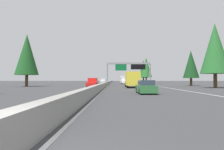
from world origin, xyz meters
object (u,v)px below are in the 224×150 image
at_px(oncoming_far, 103,81).
at_px(conifer_right_near, 215,48).
at_px(box_truck_distant_b, 132,79).
at_px(sedan_mid_right, 132,82).
at_px(conifer_left_near, 27,55).
at_px(sign_gantry_overhead, 129,67).
at_px(sedan_far_center, 128,81).
at_px(pickup_mid_center, 124,81).
at_px(bus_near_right, 123,79).
at_px(sedan_near_center, 146,87).
at_px(conifer_right_distant, 143,69).
at_px(oncoming_near, 92,83).
at_px(conifer_right_far, 146,67).
at_px(conifer_right_mid, 191,64).

xyz_separation_m(oncoming_far, conifer_right_near, (-40.87, -23.17, 6.38)).
relative_size(box_truck_distant_b, sedan_mid_right, 1.93).
bearing_deg(conifer_left_near, box_truck_distant_b, -103.50).
distance_m(sign_gantry_overhead, sedan_far_center, 51.74).
distance_m(sign_gantry_overhead, box_truck_distant_b, 19.23).
xyz_separation_m(pickup_mid_center, bus_near_right, (17.61, -0.23, 0.80)).
height_order(sedan_near_center, conifer_right_distant, conifer_right_distant).
distance_m(pickup_mid_center, conifer_right_distant, 26.83).
distance_m(bus_near_right, oncoming_near, 50.51).
bearing_deg(oncoming_far, pickup_mid_center, 61.58).
xyz_separation_m(bus_near_right, conifer_right_far, (1.71, -10.79, 5.43)).
distance_m(sedan_mid_right, conifer_right_distant, 19.18).
bearing_deg(sedan_mid_right, conifer_left_near, 143.86).
xyz_separation_m(sedan_far_center, oncoming_far, (-31.09, 11.71, 0.23)).
xyz_separation_m(oncoming_near, conifer_right_distant, (56.26, -18.53, 5.74)).
bearing_deg(oncoming_far, sign_gantry_overhead, 23.23).
relative_size(pickup_mid_center, sedan_far_center, 1.27).
height_order(sedan_near_center, conifer_left_near, conifer_left_near).
bearing_deg(oncoming_near, sedan_mid_right, 163.44).
distance_m(oncoming_far, conifer_right_mid, 37.19).
relative_size(pickup_mid_center, conifer_left_near, 0.48).
height_order(sedan_near_center, sedan_mid_right, same).
distance_m(oncoming_near, conifer_right_near, 24.47).
bearing_deg(oncoming_near, conifer_left_near, -100.60).
bearing_deg(conifer_right_near, conifer_right_distant, 4.44).
bearing_deg(oncoming_far, sedan_mid_right, 103.47).
xyz_separation_m(sedan_near_center, oncoming_near, (19.75, 8.03, 0.23)).
relative_size(oncoming_near, oncoming_far, 1.00).
relative_size(bus_near_right, oncoming_near, 2.05).
distance_m(sign_gantry_overhead, conifer_left_near, 27.37).
xyz_separation_m(oncoming_near, conifer_left_near, (2.81, 14.99, 6.18)).
distance_m(sedan_mid_right, oncoming_far, 11.98).
xyz_separation_m(sedan_near_center, conifer_right_far, (71.27, -11.12, 6.46)).
xyz_separation_m(sedan_far_center, conifer_right_far, (-16.13, -7.37, 6.46)).
xyz_separation_m(oncoming_far, conifer_right_distant, (19.69, -18.47, 5.74)).
height_order(bus_near_right, conifer_right_mid, conifer_right_mid).
bearing_deg(conifer_right_distant, conifer_right_near, -175.56).
distance_m(sedan_near_center, oncoming_near, 21.32).
bearing_deg(bus_near_right, conifer_left_near, 153.59).
bearing_deg(conifer_right_distant, pickup_mid_center, 156.62).
relative_size(conifer_right_mid, conifer_right_distant, 0.79).
bearing_deg(conifer_right_distant, box_truck_distant_b, 169.86).
bearing_deg(conifer_right_near, sedan_mid_right, 14.79).
height_order(box_truck_distant_b, sedan_far_center, box_truck_distant_b).
xyz_separation_m(conifer_right_mid, conifer_left_near, (-5.09, 38.33, 1.84)).
height_order(conifer_right_mid, conifer_left_near, conifer_left_near).
height_order(sign_gantry_overhead, conifer_right_mid, conifer_right_mid).
bearing_deg(sedan_mid_right, conifer_right_near, -165.21).
bearing_deg(conifer_right_far, conifer_left_near, 144.98).
relative_size(pickup_mid_center, conifer_right_near, 0.47).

